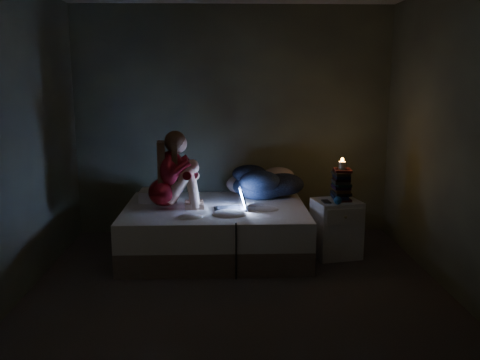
{
  "coord_description": "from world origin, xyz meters",
  "views": [
    {
      "loc": [
        -0.12,
        -4.08,
        1.81
      ],
      "look_at": [
        0.05,
        1.0,
        0.8
      ],
      "focal_mm": 38.96,
      "sensor_mm": 36.0,
      "label": 1
    }
  ],
  "objects_px": {
    "candle": "(342,164)",
    "phone": "(325,201)",
    "woman": "(164,170)",
    "laptop": "(230,199)",
    "nightstand": "(336,228)",
    "bed": "(216,230)"
  },
  "relations": [
    {
      "from": "candle",
      "to": "phone",
      "type": "xyz_separation_m",
      "value": [
        -0.18,
        -0.05,
        -0.37
      ]
    },
    {
      "from": "woman",
      "to": "phone",
      "type": "distance_m",
      "value": 1.64
    },
    {
      "from": "laptop",
      "to": "nightstand",
      "type": "height_order",
      "value": "laptop"
    },
    {
      "from": "bed",
      "to": "nightstand",
      "type": "bearing_deg",
      "value": -4.98
    },
    {
      "from": "laptop",
      "to": "phone",
      "type": "bearing_deg",
      "value": -5.54
    },
    {
      "from": "bed",
      "to": "phone",
      "type": "distance_m",
      "value": 1.16
    },
    {
      "from": "bed",
      "to": "nightstand",
      "type": "xyz_separation_m",
      "value": [
        1.23,
        -0.11,
        0.04
      ]
    },
    {
      "from": "bed",
      "to": "phone",
      "type": "bearing_deg",
      "value": -7.78
    },
    {
      "from": "bed",
      "to": "candle",
      "type": "distance_m",
      "value": 1.46
    },
    {
      "from": "bed",
      "to": "laptop",
      "type": "bearing_deg",
      "value": -44.08
    },
    {
      "from": "laptop",
      "to": "phone",
      "type": "relative_size",
      "value": 2.26
    },
    {
      "from": "phone",
      "to": "nightstand",
      "type": "bearing_deg",
      "value": 24.53
    },
    {
      "from": "woman",
      "to": "candle",
      "type": "xyz_separation_m",
      "value": [
        1.78,
        -0.04,
        0.06
      ]
    },
    {
      "from": "woman",
      "to": "candle",
      "type": "distance_m",
      "value": 1.78
    },
    {
      "from": "bed",
      "to": "laptop",
      "type": "xyz_separation_m",
      "value": [
        0.15,
        -0.14,
        0.36
      ]
    },
    {
      "from": "bed",
      "to": "woman",
      "type": "distance_m",
      "value": 0.83
    },
    {
      "from": "woman",
      "to": "candle",
      "type": "relative_size",
      "value": 9.83
    },
    {
      "from": "laptop",
      "to": "nightstand",
      "type": "bearing_deg",
      "value": -3.25
    },
    {
      "from": "nightstand",
      "to": "phone",
      "type": "distance_m",
      "value": 0.33
    },
    {
      "from": "woman",
      "to": "nightstand",
      "type": "height_order",
      "value": "woman"
    },
    {
      "from": "laptop",
      "to": "nightstand",
      "type": "relative_size",
      "value": 0.54
    },
    {
      "from": "candle",
      "to": "bed",
      "type": "bearing_deg",
      "value": 175.67
    }
  ]
}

